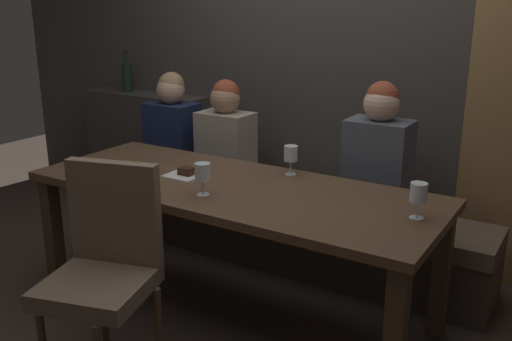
{
  "coord_description": "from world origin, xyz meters",
  "views": [
    {
      "loc": [
        1.61,
        -2.33,
        1.67
      ],
      "look_at": [
        0.15,
        0.0,
        0.84
      ],
      "focal_mm": 39.87,
      "sensor_mm": 36.0,
      "label": 1
    }
  ],
  "objects_px": {
    "wine_bottle_dark_red": "(127,77)",
    "diner_bearded": "(226,136)",
    "chair_near_side": "(105,259)",
    "wine_glass_end_left": "(203,173)",
    "wine_glass_near_left": "(291,154)",
    "diner_far_end": "(378,154)",
    "dessert_plate": "(186,174)",
    "diner_redhead": "(172,127)",
    "wine_glass_center_front": "(419,193)",
    "dining_table": "(232,200)",
    "banquette_bench": "(293,231)"
  },
  "relations": [
    {
      "from": "wine_glass_near_left",
      "to": "diner_bearded",
      "type": "bearing_deg",
      "value": 150.95
    },
    {
      "from": "chair_near_side",
      "to": "wine_glass_end_left",
      "type": "bearing_deg",
      "value": 71.92
    },
    {
      "from": "diner_far_end",
      "to": "wine_glass_center_front",
      "type": "height_order",
      "value": "diner_far_end"
    },
    {
      "from": "chair_near_side",
      "to": "wine_glass_center_front",
      "type": "distance_m",
      "value": 1.42
    },
    {
      "from": "chair_near_side",
      "to": "diner_far_end",
      "type": "relative_size",
      "value": 1.24
    },
    {
      "from": "diner_redhead",
      "to": "dessert_plate",
      "type": "height_order",
      "value": "diner_redhead"
    },
    {
      "from": "wine_bottle_dark_red",
      "to": "diner_redhead",
      "type": "bearing_deg",
      "value": -23.03
    },
    {
      "from": "banquette_bench",
      "to": "diner_bearded",
      "type": "relative_size",
      "value": 3.48
    },
    {
      "from": "wine_glass_center_front",
      "to": "wine_glass_end_left",
      "type": "distance_m",
      "value": 1.02
    },
    {
      "from": "banquette_bench",
      "to": "diner_far_end",
      "type": "xyz_separation_m",
      "value": [
        0.54,
        -0.01,
        0.6
      ]
    },
    {
      "from": "wine_glass_end_left",
      "to": "diner_far_end",
      "type": "bearing_deg",
      "value": 57.95
    },
    {
      "from": "chair_near_side",
      "to": "wine_glass_end_left",
      "type": "height_order",
      "value": "chair_near_side"
    },
    {
      "from": "banquette_bench",
      "to": "wine_bottle_dark_red",
      "type": "bearing_deg",
      "value": 169.37
    },
    {
      "from": "diner_redhead",
      "to": "wine_bottle_dark_red",
      "type": "distance_m",
      "value": 0.82
    },
    {
      "from": "dining_table",
      "to": "diner_redhead",
      "type": "bearing_deg",
      "value": 144.38
    },
    {
      "from": "diner_far_end",
      "to": "wine_bottle_dark_red",
      "type": "distance_m",
      "value": 2.3
    },
    {
      "from": "wine_glass_center_front",
      "to": "wine_glass_end_left",
      "type": "xyz_separation_m",
      "value": [
        -0.99,
        -0.25,
        -0.0
      ]
    },
    {
      "from": "dining_table",
      "to": "chair_near_side",
      "type": "relative_size",
      "value": 2.24
    },
    {
      "from": "wine_glass_end_left",
      "to": "diner_redhead",
      "type": "bearing_deg",
      "value": 136.43
    },
    {
      "from": "diner_bearded",
      "to": "wine_glass_end_left",
      "type": "bearing_deg",
      "value": -61.16
    },
    {
      "from": "chair_near_side",
      "to": "wine_glass_near_left",
      "type": "height_order",
      "value": "chair_near_side"
    },
    {
      "from": "banquette_bench",
      "to": "diner_redhead",
      "type": "height_order",
      "value": "diner_redhead"
    },
    {
      "from": "banquette_bench",
      "to": "diner_far_end",
      "type": "bearing_deg",
      "value": -0.74
    },
    {
      "from": "diner_far_end",
      "to": "dessert_plate",
      "type": "relative_size",
      "value": 4.16
    },
    {
      "from": "chair_near_side",
      "to": "diner_redhead",
      "type": "height_order",
      "value": "diner_redhead"
    },
    {
      "from": "diner_far_end",
      "to": "wine_bottle_dark_red",
      "type": "bearing_deg",
      "value": 171.7
    },
    {
      "from": "wine_bottle_dark_red",
      "to": "wine_glass_near_left",
      "type": "height_order",
      "value": "wine_bottle_dark_red"
    },
    {
      "from": "wine_glass_end_left",
      "to": "diner_bearded",
      "type": "bearing_deg",
      "value": 118.84
    },
    {
      "from": "banquette_bench",
      "to": "wine_glass_center_front",
      "type": "xyz_separation_m",
      "value": [
        0.97,
        -0.66,
        0.63
      ]
    },
    {
      "from": "diner_redhead",
      "to": "wine_glass_center_front",
      "type": "distance_m",
      "value": 2.09
    },
    {
      "from": "diner_far_end",
      "to": "wine_glass_center_front",
      "type": "xyz_separation_m",
      "value": [
        0.43,
        -0.65,
        0.03
      ]
    },
    {
      "from": "wine_glass_center_front",
      "to": "dessert_plate",
      "type": "relative_size",
      "value": 0.86
    },
    {
      "from": "diner_far_end",
      "to": "wine_glass_end_left",
      "type": "distance_m",
      "value": 1.07
    },
    {
      "from": "banquette_bench",
      "to": "wine_glass_near_left",
      "type": "distance_m",
      "value": 0.75
    },
    {
      "from": "banquette_bench",
      "to": "diner_far_end",
      "type": "distance_m",
      "value": 0.81
    },
    {
      "from": "diner_redhead",
      "to": "diner_bearded",
      "type": "relative_size",
      "value": 1.03
    },
    {
      "from": "diner_redhead",
      "to": "dessert_plate",
      "type": "relative_size",
      "value": 3.88
    },
    {
      "from": "banquette_bench",
      "to": "diner_bearded",
      "type": "bearing_deg",
      "value": 178.09
    },
    {
      "from": "chair_near_side",
      "to": "dessert_plate",
      "type": "height_order",
      "value": "chair_near_side"
    },
    {
      "from": "diner_bearded",
      "to": "wine_glass_center_front",
      "type": "distance_m",
      "value": 1.65
    },
    {
      "from": "diner_redhead",
      "to": "diner_far_end",
      "type": "relative_size",
      "value": 0.93
    },
    {
      "from": "diner_bearded",
      "to": "diner_far_end",
      "type": "height_order",
      "value": "diner_far_end"
    },
    {
      "from": "banquette_bench",
      "to": "diner_bearded",
      "type": "distance_m",
      "value": 0.78
    },
    {
      "from": "dining_table",
      "to": "wine_glass_center_front",
      "type": "bearing_deg",
      "value": 2.39
    },
    {
      "from": "dining_table",
      "to": "diner_bearded",
      "type": "height_order",
      "value": "diner_bearded"
    },
    {
      "from": "wine_bottle_dark_red",
      "to": "diner_bearded",
      "type": "bearing_deg",
      "value": -14.47
    },
    {
      "from": "chair_near_side",
      "to": "wine_glass_near_left",
      "type": "bearing_deg",
      "value": 70.57
    },
    {
      "from": "wine_bottle_dark_red",
      "to": "wine_glass_near_left",
      "type": "relative_size",
      "value": 1.99
    },
    {
      "from": "diner_redhead",
      "to": "diner_far_end",
      "type": "height_order",
      "value": "diner_far_end"
    },
    {
      "from": "diner_bearded",
      "to": "wine_glass_center_front",
      "type": "bearing_deg",
      "value": -24.25
    }
  ]
}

